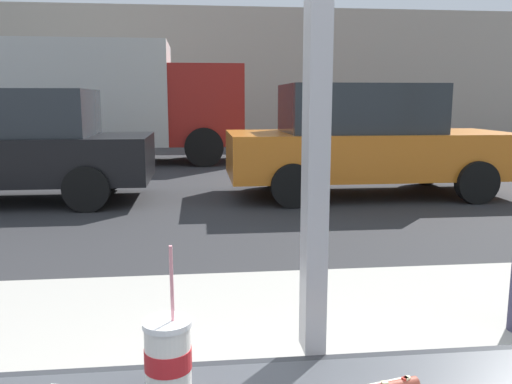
# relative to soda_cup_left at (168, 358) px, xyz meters

# --- Properties ---
(ground_plane) EXTENTS (60.00, 60.00, 0.00)m
(ground_plane) POSITION_rel_soda_cup_left_xyz_m (0.34, 8.10, -1.02)
(ground_plane) COLOR #2D2D30
(sidewalk_strip) EXTENTS (16.00, 2.80, 0.15)m
(sidewalk_strip) POSITION_rel_soda_cup_left_xyz_m (0.34, 1.70, -0.95)
(sidewalk_strip) COLOR #B2ADA3
(sidewalk_strip) RESTS_ON ground
(building_facade_far) EXTENTS (28.00, 1.20, 4.71)m
(building_facade_far) POSITION_rel_soda_cup_left_xyz_m (0.34, 18.56, 1.33)
(building_facade_far) COLOR #A89E8E
(building_facade_far) RESTS_ON ground
(soda_cup_left) EXTENTS (0.10, 0.10, 0.32)m
(soda_cup_left) POSITION_rel_soda_cup_left_xyz_m (0.00, 0.00, 0.00)
(soda_cup_left) COLOR silver
(soda_cup_left) RESTS_ON window_counter
(parked_car_black) EXTENTS (4.28, 1.90, 1.69)m
(parked_car_black) POSITION_rel_soda_cup_left_xyz_m (-2.73, 7.27, -0.17)
(parked_car_black) COLOR black
(parked_car_black) RESTS_ON ground
(parked_car_orange) EXTENTS (4.49, 2.00, 1.77)m
(parked_car_orange) POSITION_rel_soda_cup_left_xyz_m (2.75, 7.27, -0.13)
(parked_car_orange) COLOR orange
(parked_car_orange) RESTS_ON ground
(box_truck) EXTENTS (7.10, 2.44, 2.88)m
(box_truck) POSITION_rel_soda_cup_left_xyz_m (-2.51, 12.32, 0.56)
(box_truck) COLOR beige
(box_truck) RESTS_ON ground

